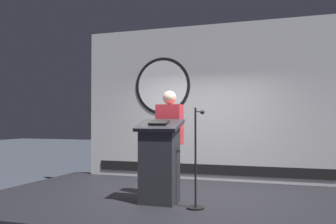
# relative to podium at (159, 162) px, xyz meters

# --- Properties ---
(ground_plane) EXTENTS (40.00, 40.00, 0.00)m
(ground_plane) POSITION_rel_podium_xyz_m (0.21, 0.50, -0.90)
(ground_plane) COLOR #383D47
(stage_platform) EXTENTS (6.40, 4.00, 0.30)m
(stage_platform) POSITION_rel_podium_xyz_m (0.21, 0.50, -0.75)
(stage_platform) COLOR black
(stage_platform) RESTS_ON ground
(banner_display) EXTENTS (5.39, 0.12, 3.19)m
(banner_display) POSITION_rel_podium_xyz_m (0.18, 2.35, 0.99)
(banner_display) COLOR silver
(banner_display) RESTS_ON stage_platform
(podium) EXTENTS (0.64, 0.49, 1.24)m
(podium) POSITION_rel_podium_xyz_m (0.00, 0.00, 0.00)
(podium) COLOR #26262B
(podium) RESTS_ON stage_platform
(speaker_person) EXTENTS (0.40, 0.26, 1.69)m
(speaker_person) POSITION_rel_podium_xyz_m (-0.00, 0.48, 0.27)
(speaker_person) COLOR black
(speaker_person) RESTS_ON stage_platform
(microphone_stand) EXTENTS (0.24, 0.57, 1.39)m
(microphone_stand) POSITION_rel_podium_xyz_m (0.59, -0.09, -0.11)
(microphone_stand) COLOR black
(microphone_stand) RESTS_ON stage_platform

